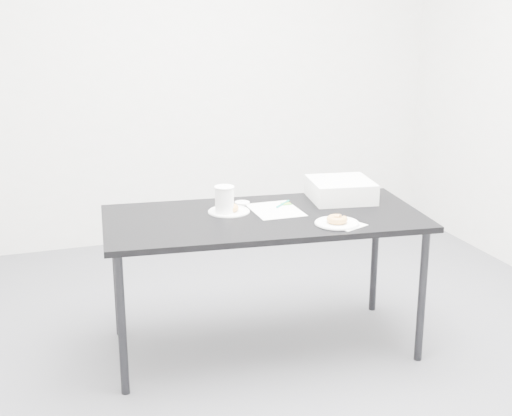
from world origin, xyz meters
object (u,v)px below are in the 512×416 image
object	(u,v)px
pen	(283,204)
donut_far	(229,208)
table	(264,226)
scorecard	(275,210)
plate_far	(229,211)
coffee_cup	(224,200)
plate_near	(337,223)
bakery_box	(341,190)
donut_near	(337,219)

from	to	relation	value
pen	donut_far	size ratio (longest dim) A/B	1.40
table	donut_far	world-z (taller)	donut_far
scorecard	plate_far	world-z (taller)	plate_far
coffee_cup	plate_near	bearing A→B (deg)	-37.18
table	pen	world-z (taller)	pen
plate_far	pen	bearing A→B (deg)	5.45
table	plate_near	size ratio (longest dim) A/B	7.73
pen	coffee_cup	bearing A→B (deg)	144.60
donut_far	bakery_box	distance (m)	0.64
scorecard	pen	xyz separation A→B (m)	(0.07, 0.07, 0.01)
plate_near	donut_near	world-z (taller)	donut_near
scorecard	table	bearing A→B (deg)	-141.37
plate_far	coffee_cup	size ratio (longest dim) A/B	1.50
table	bakery_box	distance (m)	0.52
donut_near	donut_far	size ratio (longest dim) A/B	1.01
coffee_cup	bakery_box	bearing A→B (deg)	4.15
pen	plate_near	distance (m)	0.41
plate_near	plate_far	xyz separation A→B (m)	(-0.43, 0.36, -0.00)
plate_near	bakery_box	size ratio (longest dim) A/B	0.66
table	plate_near	distance (m)	0.38
donut_near	plate_near	bearing A→B (deg)	0.00
plate_near	pen	bearing A→B (deg)	108.09
donut_far	bakery_box	size ratio (longest dim) A/B	0.31
pen	plate_far	world-z (taller)	pen
table	coffee_cup	xyz separation A→B (m)	(-0.17, 0.10, 0.13)
plate_near	coffee_cup	world-z (taller)	coffee_cup
pen	table	bearing A→B (deg)	179.62
pen	donut_far	world-z (taller)	donut_far
scorecard	coffee_cup	distance (m)	0.27
table	plate_far	distance (m)	0.19
table	bakery_box	size ratio (longest dim) A/B	5.12
scorecard	coffee_cup	xyz separation A→B (m)	(-0.26, 0.03, 0.07)
coffee_cup	donut_far	bearing A→B (deg)	28.83
donut_far	coffee_cup	bearing A→B (deg)	-151.17
donut_far	plate_near	bearing A→B (deg)	-40.05
scorecard	bakery_box	world-z (taller)	bakery_box
donut_near	plate_far	world-z (taller)	donut_near
scorecard	donut_far	distance (m)	0.24
plate_far	donut_far	distance (m)	0.02
plate_near	donut_far	world-z (taller)	donut_far
scorecard	plate_near	size ratio (longest dim) A/B	1.40
bakery_box	pen	bearing A→B (deg)	-170.82
bakery_box	donut_near	bearing A→B (deg)	-108.88
donut_far	coffee_cup	size ratio (longest dim) A/B	0.70
plate_far	coffee_cup	bearing A→B (deg)	-151.17
pen	plate_far	bearing A→B (deg)	142.50
table	bakery_box	bearing A→B (deg)	22.91
plate_far	scorecard	bearing A→B (deg)	-10.70
scorecard	donut_far	bearing A→B (deg)	169.35
donut_far	coffee_cup	xyz separation A→B (m)	(-0.03, -0.01, 0.05)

